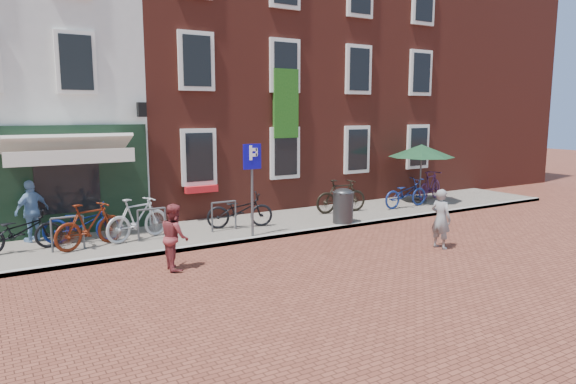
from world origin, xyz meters
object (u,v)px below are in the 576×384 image
boy (175,237)px  bicycle_1 (90,225)px  bicycle_4 (240,210)px  bicycle_7 (430,186)px  woman (441,219)px  bicycle_0 (19,231)px  bicycle_2 (82,223)px  bicycle_5 (341,196)px  litter_bin (343,204)px  bicycle_6 (406,193)px  cafe_person (32,211)px  bicycle_3 (137,219)px  parking_sign (252,173)px  parasol (422,148)px

boy → bicycle_1: size_ratio=0.78×
bicycle_4 → bicycle_7: (8.00, 0.47, 0.05)m
woman → bicycle_0: woman is taller
bicycle_2 → bicycle_5: size_ratio=1.03×
litter_bin → bicycle_4: bearing=160.0°
bicycle_1 → bicycle_7: same height
bicycle_6 → bicycle_7: (1.78, 0.60, 0.05)m
cafe_person → bicycle_4: size_ratio=0.83×
woman → bicycle_1: 8.53m
litter_bin → bicycle_6: size_ratio=0.59×
woman → bicycle_3: (-6.26, 4.33, -0.10)m
bicycle_6 → bicycle_7: 1.88m
parking_sign → parasol: parking_sign is taller
cafe_person → bicycle_4: cafe_person is taller
litter_bin → woman: size_ratio=0.74×
bicycle_0 → bicycle_2: size_ratio=1.00×
woman → bicycle_5: bearing=-11.7°
parasol → boy: 10.67m
litter_bin → parking_sign: parking_sign is taller
bicycle_3 → bicycle_4: (2.86, -0.06, -0.05)m
bicycle_1 → bicycle_7: bearing=-108.3°
parasol → bicycle_5: (-3.64, -0.12, -1.40)m
cafe_person → litter_bin: bearing=133.3°
boy → bicycle_6: bearing=-70.1°
parasol → bicycle_3: parasol is taller
boy → cafe_person: cafe_person is taller
bicycle_3 → bicycle_7: (10.86, 0.41, 0.00)m
bicycle_4 → parasol: bearing=-71.0°
litter_bin → bicycle_4: 3.04m
woman → cafe_person: 10.20m
bicycle_3 → parking_sign: bearing=-133.1°
boy → bicycle_4: boy is taller
cafe_person → bicycle_7: bearing=145.9°
parking_sign → woman: bearing=-41.6°
bicycle_1 → parasol: bearing=-108.5°
bicycle_1 → bicycle_6: 10.27m
bicycle_1 → parking_sign: bearing=-125.3°
parasol → bicycle_5: parasol is taller
woman → bicycle_2: woman is taller
litter_bin → cafe_person: (-8.02, 2.30, 0.21)m
bicycle_3 → litter_bin: bearing=-120.7°
boy → bicycle_3: bearing=6.9°
boy → bicycle_6: (8.98, 2.41, -0.12)m
cafe_person → bicycle_7: cafe_person is taller
bicycle_7 → boy: bearing=85.0°
bicycle_1 → bicycle_6: (10.27, -0.02, -0.05)m
bicycle_0 → bicycle_2: (1.42, 0.14, 0.00)m
woman → boy: bearing=67.2°
bicycle_2 → boy: bearing=-140.8°
bicycle_2 → bicycle_4: (4.12, -0.46, 0.00)m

